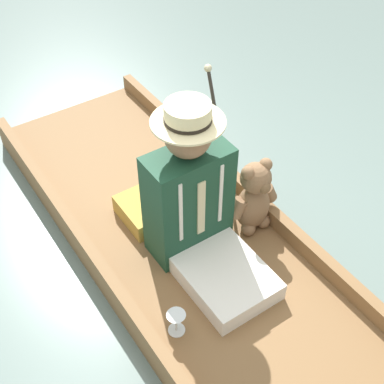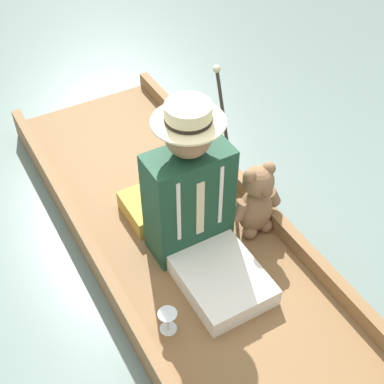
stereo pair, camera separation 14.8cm
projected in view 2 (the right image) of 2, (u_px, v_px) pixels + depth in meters
name	position (u px, v px, depth m)	size (l,w,h in m)	color
ground_plane	(187.00, 254.00, 3.06)	(16.00, 16.00, 0.00)	slate
punt_boat	(187.00, 247.00, 3.02)	(1.05, 3.15, 0.21)	brown
seat_cushion	(163.00, 202.00, 3.13)	(0.45, 0.31, 0.12)	#B7933D
seated_person	(196.00, 206.00, 2.70)	(0.44, 0.76, 0.92)	white
teddy_bear	(257.00, 201.00, 2.91)	(0.33, 0.19, 0.47)	#846042
wine_glass	(168.00, 318.00, 2.52)	(0.09, 0.09, 0.13)	silver
walking_cane	(224.00, 123.00, 3.03)	(0.04, 0.29, 0.78)	#2D2823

